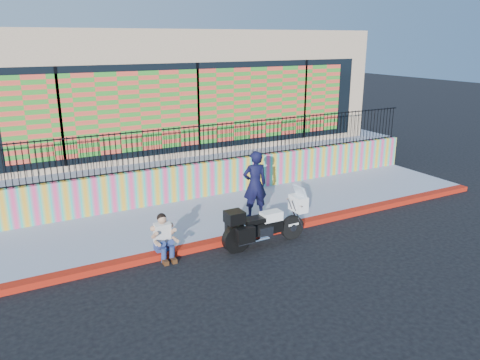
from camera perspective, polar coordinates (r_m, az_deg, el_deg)
ground at (r=12.46m, az=2.91°, el=-6.67°), size 90.00×90.00×0.00m
red_curb at (r=12.43m, az=2.91°, el=-6.35°), size 16.00×0.30×0.15m
sidewalk at (r=13.75m, az=-0.67°, el=-3.97°), size 16.00×3.00×0.15m
mural_wall at (r=14.91m, az=-3.55°, el=0.20°), size 16.00×0.20×1.10m
metal_fence at (r=14.63m, az=-3.64°, el=4.52°), size 15.80×0.04×1.20m
elevated_platform at (r=19.53m, az=-9.93°, el=3.77°), size 16.00×10.00×1.25m
storefront_building at (r=18.91m, az=-10.12°, el=11.40°), size 14.00×8.06×4.00m
police_motorcycle at (r=11.62m, az=2.91°, el=-5.30°), size 2.26×0.75×1.40m
police_officer at (r=12.92m, az=1.82°, el=-0.55°), size 0.76×0.56×1.91m
seated_man at (r=11.12m, az=-9.17°, el=-7.34°), size 0.54×0.71×1.06m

